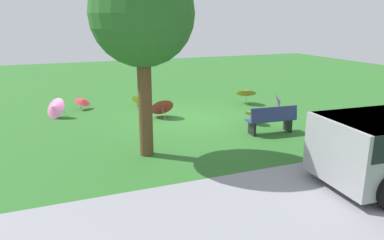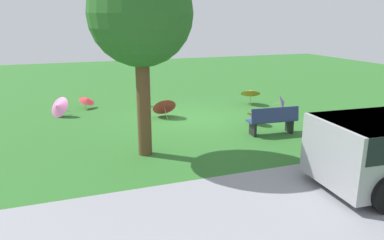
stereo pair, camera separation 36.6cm
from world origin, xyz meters
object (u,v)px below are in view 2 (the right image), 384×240
at_px(parasol_yellow_0, 143,99).
at_px(parasol_orange_0, 250,92).
at_px(park_bench, 273,120).
at_px(parasol_red_0, 87,100).
at_px(parasol_pink_1, 58,107).
at_px(parasol_orange_1, 256,113).
at_px(shade_tree, 141,15).
at_px(parasol_red_1, 164,106).
at_px(parasol_purple_0, 283,102).

bearing_deg(parasol_yellow_0, parasol_orange_0, 162.89).
distance_m(park_bench, parasol_red_0, 7.64).
relative_size(park_bench, parasol_pink_1, 1.65).
bearing_deg(parasol_yellow_0, parasol_orange_1, 126.04).
height_order(shade_tree, parasol_red_1, shade_tree).
bearing_deg(park_bench, parasol_red_0, -46.93).
distance_m(parasol_orange_1, parasol_pink_1, 7.25).
bearing_deg(parasol_purple_0, parasol_pink_1, -12.57).
height_order(parasol_orange_1, parasol_purple_0, parasol_purple_0).
xyz_separation_m(shade_tree, parasol_red_1, (-1.53, -3.57, -3.19)).
xyz_separation_m(park_bench, parasol_orange_0, (-1.39, -4.02, 0.06)).
height_order(parasol_red_1, parasol_orange_0, parasol_red_1).
distance_m(park_bench, parasol_orange_1, 1.20).
relative_size(shade_tree, parasol_purple_0, 7.45).
bearing_deg(parasol_orange_0, parasol_red_0, -13.32).
height_order(park_bench, parasol_purple_0, park_bench).
relative_size(parasol_red_1, parasol_orange_1, 1.04).
bearing_deg(parasol_orange_1, parasol_orange_0, -114.99).
height_order(parasol_red_0, parasol_orange_0, parasol_orange_0).
xyz_separation_m(park_bench, parasol_purple_0, (-2.14, -2.69, -0.15)).
height_order(park_bench, parasol_pink_1, park_bench).
bearing_deg(shade_tree, parasol_orange_0, -141.96).
xyz_separation_m(parasol_red_0, parasol_orange_0, (-6.61, 1.57, 0.18)).
relative_size(park_bench, parasol_red_1, 1.87).
bearing_deg(parasol_purple_0, parasol_orange_1, 35.87).
height_order(park_bench, shade_tree, shade_tree).
bearing_deg(park_bench, parasol_orange_0, -109.10).
bearing_deg(parasol_red_0, parasol_yellow_0, 174.30).
distance_m(parasol_orange_0, parasol_orange_1, 3.12).
bearing_deg(shade_tree, parasol_red_0, -79.98).
distance_m(parasol_purple_0, parasol_pink_1, 8.69).
distance_m(shade_tree, parasol_red_1, 5.03).
distance_m(parasol_red_0, parasol_pink_1, 1.50).
xyz_separation_m(parasol_orange_0, parasol_yellow_0, (4.35, -1.34, -0.26)).
height_order(parasol_red_1, parasol_orange_1, parasol_red_1).
bearing_deg(parasol_orange_0, parasol_red_1, 10.99).
bearing_deg(parasol_pink_1, parasol_orange_1, 152.16).
distance_m(park_bench, parasol_orange_0, 4.25).
height_order(park_bench, parasol_orange_1, park_bench).
relative_size(shade_tree, parasol_orange_0, 4.60).
height_order(parasol_red_0, parasol_red_1, parasol_red_1).
height_order(parasol_red_1, parasol_purple_0, parasol_red_1).
bearing_deg(parasol_orange_0, parasol_orange_1, 65.01).
bearing_deg(parasol_purple_0, parasol_red_0, -21.48).
distance_m(park_bench, parasol_red_1, 4.18).
relative_size(parasol_purple_0, parasol_yellow_0, 0.85).
relative_size(parasol_red_0, parasol_yellow_0, 1.08).
bearing_deg(park_bench, parasol_pink_1, -35.84).
relative_size(parasol_red_1, parasol_yellow_0, 1.11).
height_order(parasol_orange_0, parasol_orange_1, parasol_orange_0).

